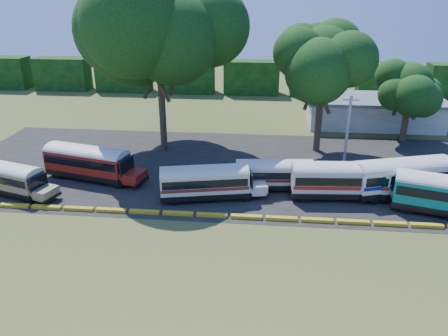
# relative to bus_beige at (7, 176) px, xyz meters

# --- Properties ---
(ground) EXTENTS (160.00, 160.00, 0.00)m
(ground) POSITION_rel_bus_beige_xyz_m (21.49, -3.71, -1.77)
(ground) COLOR #314A18
(ground) RESTS_ON ground
(asphalt_strip) EXTENTS (64.00, 24.00, 0.02)m
(asphalt_strip) POSITION_rel_bus_beige_xyz_m (22.49, 8.29, -1.76)
(asphalt_strip) COLOR black
(asphalt_strip) RESTS_ON ground
(curb) EXTENTS (53.70, 0.45, 0.30)m
(curb) POSITION_rel_bus_beige_xyz_m (21.49, -2.71, -1.62)
(curb) COLOR #C19316
(curb) RESTS_ON ground
(terminal_building) EXTENTS (19.00, 9.00, 4.00)m
(terminal_building) POSITION_rel_bus_beige_xyz_m (39.49, 26.29, 0.27)
(terminal_building) COLOR silver
(terminal_building) RESTS_ON ground
(treeline_backdrop) EXTENTS (130.00, 4.00, 6.00)m
(treeline_backdrop) POSITION_rel_bus_beige_xyz_m (21.49, 44.29, 1.23)
(treeline_backdrop) COLOR black
(treeline_backdrop) RESTS_ON ground
(bus_beige) EXTENTS (9.63, 4.90, 3.08)m
(bus_beige) POSITION_rel_bus_beige_xyz_m (0.00, 0.00, 0.00)
(bus_beige) COLOR black
(bus_beige) RESTS_ON ground
(bus_red) EXTENTS (11.05, 5.12, 3.53)m
(bus_red) POSITION_rel_bus_beige_xyz_m (6.50, 4.08, 0.26)
(bus_red) COLOR black
(bus_red) RESTS_ON ground
(bus_cream_west) EXTENTS (10.25, 4.50, 3.27)m
(bus_cream_west) POSITION_rel_bus_beige_xyz_m (19.08, 0.76, 0.08)
(bus_cream_west) COLOR black
(bus_cream_west) RESTS_ON ground
(bus_cream_east) EXTENTS (9.29, 3.09, 3.00)m
(bus_cream_east) POSITION_rel_bus_beige_xyz_m (25.53, 3.51, -0.07)
(bus_cream_east) COLOR black
(bus_cream_east) RESTS_ON ground
(bus_white_red) EXTENTS (10.86, 3.41, 3.52)m
(bus_white_red) POSITION_rel_bus_beige_xyz_m (31.51, 2.18, 0.22)
(bus_white_red) COLOR black
(bus_white_red) RESTS_ON ground
(bus_white_blue) EXTENTS (11.59, 5.92, 3.71)m
(bus_white_blue) POSITION_rel_bus_beige_xyz_m (37.51, 3.30, 0.33)
(bus_white_blue) COLOR black
(bus_white_blue) RESTS_ON ground
(tree_west) EXTENTS (14.71, 14.71, 19.34)m
(tree_west) POSITION_rel_bus_beige_xyz_m (12.11, 13.45, 12.15)
(tree_west) COLOR #332719
(tree_west) RESTS_ON ground
(tree_center) EXTENTS (9.34, 9.34, 14.62)m
(tree_center) POSITION_rel_bus_beige_xyz_m (30.58, 14.97, 9.34)
(tree_center) COLOR #332719
(tree_center) RESTS_ON ground
(tree_east) EXTENTS (6.75, 6.75, 9.94)m
(tree_east) POSITION_rel_bus_beige_xyz_m (42.02, 19.70, 5.61)
(tree_east) COLOR #332719
(tree_east) RESTS_ON ground
(utility_pole) EXTENTS (1.60, 0.30, 8.14)m
(utility_pole) POSITION_rel_bus_beige_xyz_m (32.95, 9.15, 2.42)
(utility_pole) COLOR gray
(utility_pole) RESTS_ON ground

